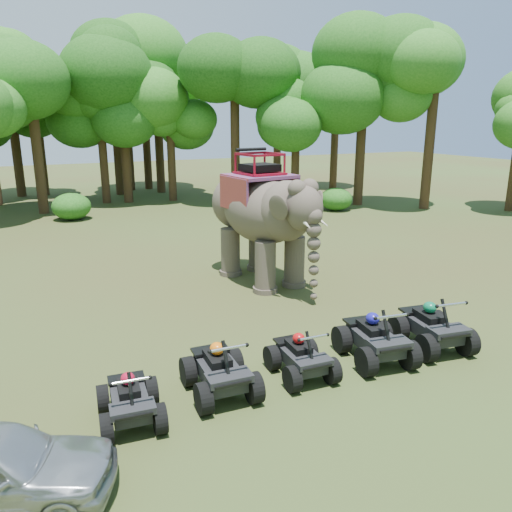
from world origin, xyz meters
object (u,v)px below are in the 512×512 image
object	(u,v)px
atv_0	(129,394)
atv_2	(301,351)
elephant	(261,217)
atv_1	(220,364)
atv_3	(375,333)
atv_4	(433,321)

from	to	relation	value
atv_0	atv_2	size ratio (longest dim) A/B	0.99
elephant	atv_1	xyz separation A→B (m)	(-4.03, -6.17, -1.55)
atv_3	elephant	bearing A→B (deg)	96.25
atv_4	atv_0	bearing A→B (deg)	-171.26
elephant	atv_0	size ratio (longest dim) A/B	3.41
atv_2	atv_4	distance (m)	3.56
atv_0	atv_3	xyz separation A→B (m)	(5.54, -0.02, 0.11)
elephant	atv_0	bearing A→B (deg)	-139.36
elephant	atv_0	world-z (taller)	elephant
elephant	atv_1	bearing A→B (deg)	-129.91
atv_2	atv_4	size ratio (longest dim) A/B	0.84
atv_1	atv_4	bearing A→B (deg)	0.56
atv_0	atv_1	world-z (taller)	atv_1
atv_1	atv_3	bearing A→B (deg)	0.28
atv_1	atv_2	xyz separation A→B (m)	(1.83, -0.11, -0.07)
elephant	atv_4	world-z (taller)	elephant
atv_1	atv_2	bearing A→B (deg)	0.18
elephant	atv_2	bearing A→B (deg)	-116.10
atv_0	atv_2	distance (m)	3.66
atv_1	atv_4	world-z (taller)	atv_4
atv_2	atv_3	size ratio (longest dim) A/B	0.85
atv_1	atv_4	xyz separation A→B (m)	(5.38, -0.30, 0.04)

